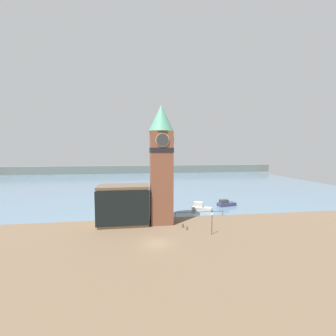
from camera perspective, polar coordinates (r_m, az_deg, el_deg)
The scene contains 11 objects.
ground_plane at distance 37.14m, azimuth -2.96°, elevation -18.62°, with size 160.00×160.00×0.00m, color brown.
water at distance 108.42m, azimuth -6.55°, elevation -3.37°, with size 160.00×120.00×0.00m.
far_shoreline at distance 147.92m, azimuth -7.02°, elevation -0.35°, with size 180.00×3.00×5.00m.
pier_railing at distance 50.97m, azimuth 8.00°, elevation -11.09°, with size 11.32×0.08×1.09m.
clock_tower at distance 44.66m, azimuth -1.73°, elevation 1.75°, with size 4.95×4.95×23.50m.
pier_building at distance 45.71m, azimuth -11.23°, elevation -9.12°, with size 10.05×5.62×7.77m.
boat_near at distance 56.14m, azimuth 8.36°, elevation -9.88°, with size 4.97×3.70×2.06m.
boat_far at distance 61.93m, azimuth 14.50°, elevation -8.72°, with size 5.15×3.08×1.75m.
mooring_bollard_near at distance 43.99m, azimuth 3.75°, elevation -14.30°, with size 0.36×0.36×0.81m.
mooring_bollard_far at distance 42.89m, azimuth 4.84°, elevation -14.86°, with size 0.29×0.29×0.72m.
lamp_post at distance 40.50m, azimuth 11.10°, elevation -12.78°, with size 0.32×0.32×3.72m.
Camera 1 is at (-3.10, -34.06, 14.48)m, focal length 24.00 mm.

